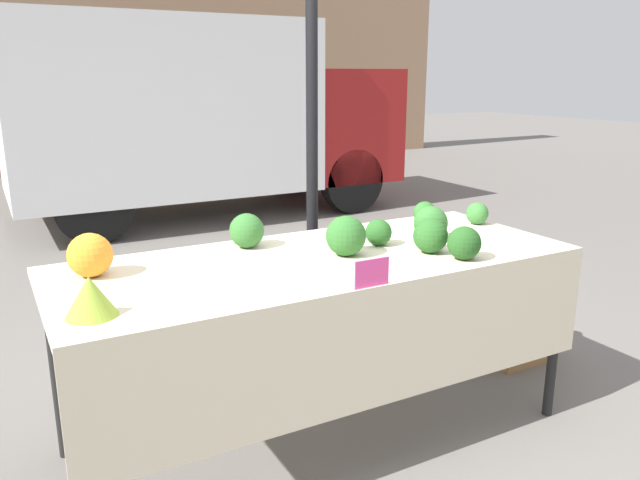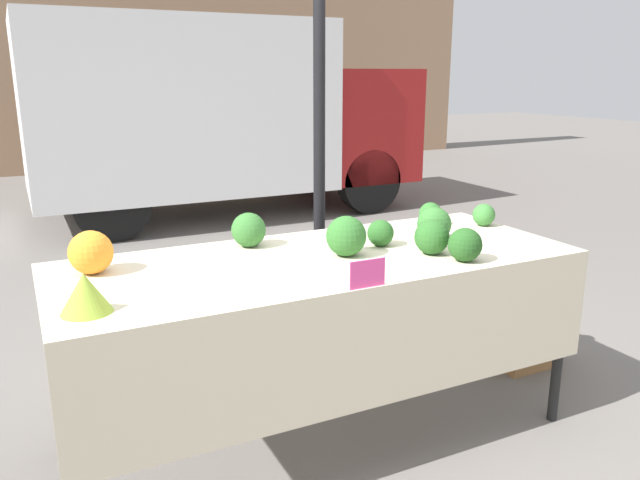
# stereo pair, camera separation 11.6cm
# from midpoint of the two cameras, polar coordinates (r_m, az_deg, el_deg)

# --- Properties ---
(ground_plane) EXTENTS (40.00, 40.00, 0.00)m
(ground_plane) POSITION_cam_midpoint_polar(r_m,az_deg,el_deg) (3.20, -1.09, -17.26)
(ground_plane) COLOR slate
(building_facade) EXTENTS (16.00, 0.60, 4.96)m
(building_facade) POSITION_cam_midpoint_polar(r_m,az_deg,el_deg) (12.26, -23.99, 17.32)
(building_facade) COLOR #9E7A5B
(building_facade) RESTS_ON ground_plane
(tent_pole) EXTENTS (0.07, 0.07, 2.33)m
(tent_pole) POSITION_cam_midpoint_polar(r_m,az_deg,el_deg) (3.74, -1.62, 6.66)
(tent_pole) COLOR black
(tent_pole) RESTS_ON ground_plane
(parked_truck) EXTENTS (4.62, 2.06, 2.31)m
(parked_truck) POSITION_cam_midpoint_polar(r_m,az_deg,el_deg) (7.86, -11.84, 11.35)
(parked_truck) COLOR white
(parked_truck) RESTS_ON ground_plane
(market_table) EXTENTS (2.36, 0.93, 0.90)m
(market_table) POSITION_cam_midpoint_polar(r_m,az_deg,el_deg) (2.79, -0.47, -3.93)
(market_table) COLOR beige
(market_table) RESTS_ON ground_plane
(orange_cauliflower) EXTENTS (0.18, 0.18, 0.18)m
(orange_cauliflower) POSITION_cam_midpoint_polar(r_m,az_deg,el_deg) (2.72, -21.44, -1.31)
(orange_cauliflower) COLOR orange
(orange_cauliflower) RESTS_ON market_table
(romanesco_head) EXTENTS (0.18, 0.18, 0.14)m
(romanesco_head) POSITION_cam_midpoint_polar(r_m,az_deg,el_deg) (2.28, -21.65, -4.83)
(romanesco_head) COLOR #93B238
(romanesco_head) RESTS_ON market_table
(broccoli_head_0) EXTENTS (0.16, 0.16, 0.16)m
(broccoli_head_0) POSITION_cam_midpoint_polar(r_m,az_deg,el_deg) (2.90, 8.94, 0.37)
(broccoli_head_0) COLOR #285B23
(broccoli_head_0) RESTS_ON market_table
(broccoli_head_1) EXTENTS (0.13, 0.13, 0.13)m
(broccoli_head_1) POSITION_cam_midpoint_polar(r_m,az_deg,el_deg) (3.01, 4.27, 0.70)
(broccoli_head_1) COLOR #285B23
(broccoli_head_1) RESTS_ON market_table
(broccoli_head_2) EXTENTS (0.18, 0.18, 0.18)m
(broccoli_head_2) POSITION_cam_midpoint_polar(r_m,az_deg,el_deg) (2.82, 1.21, 0.38)
(broccoli_head_2) COLOR #2D6628
(broccoli_head_2) RESTS_ON market_table
(broccoli_head_3) EXTENTS (0.17, 0.17, 0.17)m
(broccoli_head_3) POSITION_cam_midpoint_polar(r_m,az_deg,el_deg) (2.98, -7.83, 0.85)
(broccoli_head_3) COLOR #336B2D
(broccoli_head_3) RESTS_ON market_table
(broccoli_head_4) EXTENTS (0.17, 0.17, 0.17)m
(broccoli_head_4) POSITION_cam_midpoint_polar(r_m,az_deg,el_deg) (3.14, 9.05, 1.53)
(broccoli_head_4) COLOR #336B2D
(broccoli_head_4) RESTS_ON market_table
(broccoli_head_5) EXTENTS (0.12, 0.12, 0.12)m
(broccoli_head_5) POSITION_cam_midpoint_polar(r_m,az_deg,el_deg) (3.52, 13.27, 2.38)
(broccoli_head_5) COLOR #387533
(broccoli_head_5) RESTS_ON market_table
(broccoli_head_6) EXTENTS (0.15, 0.15, 0.15)m
(broccoli_head_6) POSITION_cam_midpoint_polar(r_m,az_deg,el_deg) (2.83, 11.90, -0.29)
(broccoli_head_6) COLOR #23511E
(broccoli_head_6) RESTS_ON market_table
(broccoli_head_7) EXTENTS (0.13, 0.13, 0.13)m
(broccoli_head_7) POSITION_cam_midpoint_polar(r_m,az_deg,el_deg) (3.47, 8.61, 2.46)
(broccoli_head_7) COLOR #2D6628
(broccoli_head_7) RESTS_ON market_table
(price_sign) EXTENTS (0.16, 0.01, 0.11)m
(price_sign) POSITION_cam_midpoint_polar(r_m,az_deg,el_deg) (2.42, 3.39, -3.04)
(price_sign) COLOR #EF4793
(price_sign) RESTS_ON market_table
(produce_crate) EXTENTS (0.38, 0.33, 0.33)m
(produce_crate) POSITION_cam_midpoint_polar(r_m,az_deg,el_deg) (4.03, 16.38, -8.15)
(produce_crate) COLOR #9E7042
(produce_crate) RESTS_ON ground_plane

